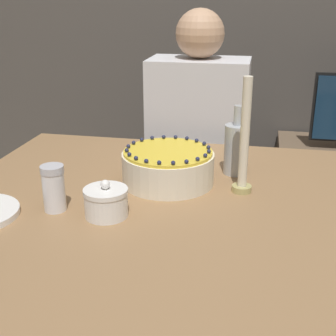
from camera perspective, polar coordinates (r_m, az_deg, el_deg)
dining_table at (r=1.28m, az=2.06°, el=-8.79°), size 1.35×1.12×0.73m
cake at (r=1.37m, az=0.00°, el=0.16°), size 0.27×0.27×0.11m
sugar_bowl at (r=1.19m, az=-7.56°, el=-4.13°), size 0.11×0.11×0.10m
sugar_shaker at (r=1.23m, az=-13.77°, el=-2.38°), size 0.06×0.06×0.12m
candle at (r=1.30m, az=9.27°, el=2.69°), size 0.06×0.06×0.33m
bottle at (r=1.45m, az=8.33°, el=2.43°), size 0.07×0.07×0.22m
person_man_blue_shirt at (r=2.02m, az=3.52°, el=-0.75°), size 0.40×0.34×1.20m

